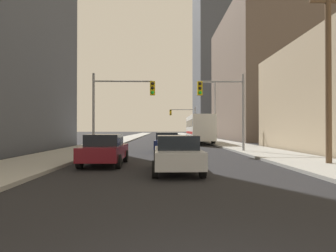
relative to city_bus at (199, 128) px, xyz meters
name	(u,v)px	position (x,y,z in m)	size (l,w,h in m)	color
sidewalk_left	(125,139)	(-11.19, 16.26, -1.85)	(3.98, 160.00, 0.15)	#9E9E99
sidewalk_right	(204,139)	(2.96, 16.26, -1.85)	(3.98, 160.00, 0.15)	#9E9E99
city_bus	(199,128)	(0.00, 0.00, 0.00)	(2.79, 11.56, 3.40)	silver
sedan_silver	(177,154)	(-4.04, -24.44, -1.16)	(1.95, 4.23, 1.52)	#B7BABF
sedan_maroon	(105,150)	(-7.47, -21.90, -1.16)	(1.95, 4.22, 1.52)	maroon
sedan_navy	(167,142)	(-4.24, -14.02, -1.16)	(1.97, 4.27, 1.52)	#141E4C
traffic_signal_near_left	(121,99)	(-7.75, -14.21, 2.16)	(4.72, 0.44, 6.00)	gray
traffic_signal_near_right	(223,99)	(0.04, -14.21, 2.11)	(3.62, 0.44, 6.00)	gray
traffic_signal_far_right	(184,117)	(-0.53, 18.00, 2.16)	(4.84, 0.44, 6.00)	gray
utility_pole_right	(328,64)	(3.36, -22.51, 3.01)	(2.20, 0.28, 9.33)	brown
street_lamp_right	(213,106)	(1.37, -1.85, 2.57)	(2.02, 0.32, 7.50)	gray
building_right_mid_block	(271,78)	(14.39, 14.01, 8.80)	(16.44, 25.90, 21.46)	#66564C
building_right_far_highrise	(226,55)	(15.57, 55.36, 23.22)	(18.79, 21.19, 50.29)	#4C515B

